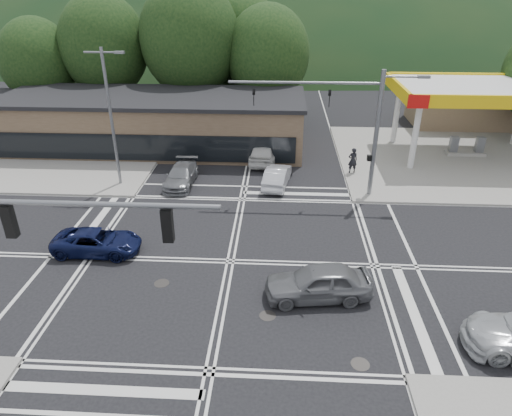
# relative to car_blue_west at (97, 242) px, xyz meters

# --- Properties ---
(ground) EXTENTS (120.00, 120.00, 0.00)m
(ground) POSITION_rel_car_blue_west_xyz_m (6.90, -0.50, -0.62)
(ground) COLOR black
(ground) RESTS_ON ground
(sidewalk_ne) EXTENTS (16.00, 16.00, 0.15)m
(sidewalk_ne) POSITION_rel_car_blue_west_xyz_m (21.90, 14.50, -0.54)
(sidewalk_ne) COLOR gray
(sidewalk_ne) RESTS_ON ground
(sidewalk_nw) EXTENTS (16.00, 16.00, 0.15)m
(sidewalk_nw) POSITION_rel_car_blue_west_xyz_m (-8.10, 14.50, -0.54)
(sidewalk_nw) COLOR gray
(sidewalk_nw) RESTS_ON ground
(gas_station_canopy) EXTENTS (12.32, 8.34, 5.75)m
(gas_station_canopy) POSITION_rel_car_blue_west_xyz_m (23.89, 15.49, 4.42)
(gas_station_canopy) COLOR silver
(gas_station_canopy) RESTS_ON ground
(convenience_store) EXTENTS (10.00, 6.00, 3.80)m
(convenience_store) POSITION_rel_car_blue_west_xyz_m (26.90, 24.50, 1.28)
(convenience_store) COLOR #846B4F
(convenience_store) RESTS_ON ground
(commercial_row) EXTENTS (24.00, 8.00, 4.00)m
(commercial_row) POSITION_rel_car_blue_west_xyz_m (-1.10, 16.50, 1.38)
(commercial_row) COLOR brown
(commercial_row) RESTS_ON ground
(hill_north) EXTENTS (252.00, 126.00, 140.00)m
(hill_north) POSITION_rel_car_blue_west_xyz_m (6.90, 89.50, -0.62)
(hill_north) COLOR #19381B
(hill_north) RESTS_ON ground
(tree_n_a) EXTENTS (8.00, 8.00, 11.75)m
(tree_n_a) POSITION_rel_car_blue_west_xyz_m (-7.10, 23.50, 6.52)
(tree_n_a) COLOR #382619
(tree_n_a) RESTS_ON ground
(tree_n_b) EXTENTS (9.00, 9.00, 12.98)m
(tree_n_b) POSITION_rel_car_blue_west_xyz_m (0.90, 23.50, 7.17)
(tree_n_b) COLOR #382619
(tree_n_b) RESTS_ON ground
(tree_n_c) EXTENTS (7.60, 7.60, 10.87)m
(tree_n_c) POSITION_rel_car_blue_west_xyz_m (7.90, 23.50, 5.87)
(tree_n_c) COLOR #382619
(tree_n_c) RESTS_ON ground
(tree_n_d) EXTENTS (6.80, 6.80, 9.76)m
(tree_n_d) POSITION_rel_car_blue_west_xyz_m (-13.10, 22.50, 5.22)
(tree_n_d) COLOR #382619
(tree_n_d) RESTS_ON ground
(tree_n_e) EXTENTS (8.40, 8.40, 11.98)m
(tree_n_e) POSITION_rel_car_blue_west_xyz_m (4.90, 27.50, 6.52)
(tree_n_e) COLOR #382619
(tree_n_e) RESTS_ON ground
(streetlight_nw) EXTENTS (2.50, 0.25, 9.00)m
(streetlight_nw) POSITION_rel_car_blue_west_xyz_m (-1.54, 8.50, 4.43)
(streetlight_nw) COLOR slate
(streetlight_nw) RESTS_ON ground
(signal_mast_ne) EXTENTS (11.65, 0.30, 8.00)m
(signal_mast_ne) POSITION_rel_car_blue_west_xyz_m (13.84, 7.70, 4.45)
(signal_mast_ne) COLOR slate
(signal_mast_ne) RESTS_ON ground
(car_blue_west) EXTENTS (4.47, 2.08, 1.24)m
(car_blue_west) POSITION_rel_car_blue_west_xyz_m (0.00, 0.00, 0.00)
(car_blue_west) COLOR #0C1338
(car_blue_west) RESTS_ON ground
(car_grey_center) EXTENTS (4.87, 2.45, 1.59)m
(car_grey_center) POSITION_rel_car_blue_west_xyz_m (11.06, -3.11, 0.18)
(car_grey_center) COLOR slate
(car_grey_center) RESTS_ON ground
(car_queue_a) EXTENTS (2.05, 4.30, 1.36)m
(car_queue_a) POSITION_rel_car_blue_west_xyz_m (9.10, 9.00, 0.06)
(car_queue_a) COLOR silver
(car_queue_a) RESTS_ON ground
(car_queue_b) EXTENTS (2.33, 5.05, 1.67)m
(car_queue_b) POSITION_rel_car_blue_west_xyz_m (8.00, 13.50, 0.22)
(car_queue_b) COLOR silver
(car_queue_b) RESTS_ON ground
(car_northbound) EXTENTS (1.92, 4.54, 1.31)m
(car_northbound) POSITION_rel_car_blue_west_xyz_m (2.55, 8.82, 0.03)
(car_northbound) COLOR slate
(car_northbound) RESTS_ON ground
(pedestrian) EXTENTS (0.74, 0.56, 1.85)m
(pedestrian) POSITION_rel_car_blue_west_xyz_m (14.44, 11.24, 0.45)
(pedestrian) COLOR black
(pedestrian) RESTS_ON sidewalk_ne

